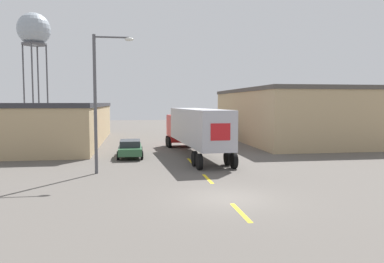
{
  "coord_description": "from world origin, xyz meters",
  "views": [
    {
      "loc": [
        -4.22,
        -16.55,
        4.41
      ],
      "look_at": [
        -0.13,
        9.63,
        2.38
      ],
      "focal_mm": 35.0,
      "sensor_mm": 36.0,
      "label": 1
    }
  ],
  "objects_px": {
    "semi_truck": "(194,127)",
    "street_lamp": "(100,94)",
    "parked_car_right_far": "(211,135)",
    "water_tower": "(34,31)",
    "parked_car_left_far": "(130,148)"
  },
  "relations": [
    {
      "from": "water_tower",
      "to": "street_lamp",
      "type": "relative_size",
      "value": 2.44
    },
    {
      "from": "semi_truck",
      "to": "parked_car_right_far",
      "type": "distance_m",
      "value": 11.62
    },
    {
      "from": "semi_truck",
      "to": "water_tower",
      "type": "distance_m",
      "value": 50.9
    },
    {
      "from": "water_tower",
      "to": "street_lamp",
      "type": "xyz_separation_m",
      "value": [
        15.9,
        -49.87,
        -12.69
      ]
    },
    {
      "from": "semi_truck",
      "to": "street_lamp",
      "type": "height_order",
      "value": "street_lamp"
    },
    {
      "from": "parked_car_right_far",
      "to": "street_lamp",
      "type": "height_order",
      "value": "street_lamp"
    },
    {
      "from": "semi_truck",
      "to": "water_tower",
      "type": "xyz_separation_m",
      "value": [
        -22.97,
        42.79,
        15.24
      ]
    },
    {
      "from": "street_lamp",
      "to": "parked_car_right_far",
      "type": "bearing_deg",
      "value": 58.95
    },
    {
      "from": "semi_truck",
      "to": "street_lamp",
      "type": "xyz_separation_m",
      "value": [
        -7.07,
        -7.08,
        2.56
      ]
    },
    {
      "from": "water_tower",
      "to": "street_lamp",
      "type": "distance_m",
      "value": 53.86
    },
    {
      "from": "parked_car_left_far",
      "to": "street_lamp",
      "type": "height_order",
      "value": "street_lamp"
    },
    {
      "from": "semi_truck",
      "to": "parked_car_left_far",
      "type": "xyz_separation_m",
      "value": [
        -5.32,
        -0.23,
        -1.64
      ]
    },
    {
      "from": "water_tower",
      "to": "parked_car_left_far",
      "type": "bearing_deg",
      "value": -67.69
    },
    {
      "from": "semi_truck",
      "to": "water_tower",
      "type": "bearing_deg",
      "value": 114.57
    },
    {
      "from": "water_tower",
      "to": "parked_car_right_far",
      "type": "bearing_deg",
      "value": -50.07
    }
  ]
}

